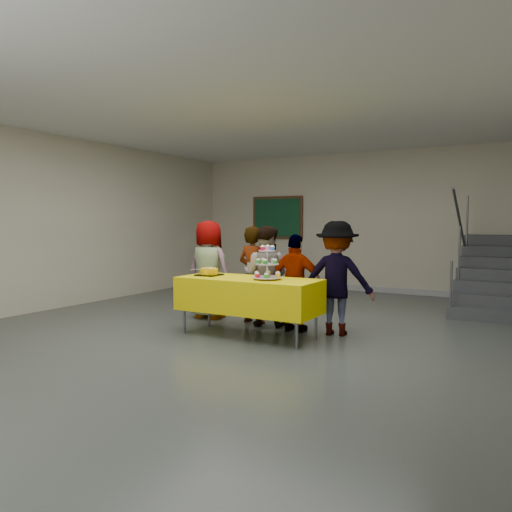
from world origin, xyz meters
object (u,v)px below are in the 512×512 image
(schoolchild_b, at_px, (253,275))
(schoolchild_d, at_px, (296,283))
(staircase, at_px, (500,280))
(bake_table, at_px, (248,294))
(schoolchild_c, at_px, (266,276))
(bear_cake, at_px, (209,271))
(schoolchild_e, at_px, (337,278))
(cupcake_stand, at_px, (267,267))
(noticeboard, at_px, (277,218))
(schoolchild_a, at_px, (209,269))

(schoolchild_b, height_order, schoolchild_d, schoolchild_b)
(staircase, bearing_deg, bake_table, -124.03)
(bake_table, bearing_deg, schoolchild_c, 100.74)
(bear_cake, relative_size, schoolchild_e, 0.24)
(schoolchild_c, xyz_separation_m, staircase, (2.86, 3.31, -0.24))
(bake_table, distance_m, cupcake_stand, 0.48)
(bear_cake, relative_size, noticeboard, 0.28)
(schoolchild_d, height_order, noticeboard, noticeboard)
(cupcake_stand, bearing_deg, noticeboard, 116.04)
(bear_cake, height_order, schoolchild_c, schoolchild_c)
(bake_table, relative_size, bear_cake, 5.25)
(schoolchild_a, relative_size, noticeboard, 1.18)
(cupcake_stand, xyz_separation_m, schoolchild_d, (0.15, 0.55, -0.27))
(bear_cake, height_order, noticeboard, noticeboard)
(cupcake_stand, height_order, schoolchild_c, schoolchild_c)
(noticeboard, bearing_deg, schoolchild_e, -53.83)
(bake_table, bearing_deg, schoolchild_d, 51.00)
(bake_table, height_order, schoolchild_d, schoolchild_d)
(bear_cake, xyz_separation_m, schoolchild_c, (0.50, 0.71, -0.10))
(schoolchild_d, bearing_deg, schoolchild_a, -11.65)
(schoolchild_d, height_order, schoolchild_e, schoolchild_e)
(schoolchild_e, bearing_deg, schoolchild_c, -14.51)
(schoolchild_a, bearing_deg, schoolchild_b, -176.95)
(schoolchild_a, height_order, noticeboard, noticeboard)
(schoolchild_d, xyz_separation_m, noticeboard, (-2.53, 4.33, 0.93))
(bear_cake, bearing_deg, schoolchild_c, 54.75)
(staircase, bearing_deg, schoolchild_d, -123.20)
(schoolchild_b, distance_m, schoolchild_c, 0.25)
(schoolchild_e, bearing_deg, schoolchild_a, -14.35)
(noticeboard, bearing_deg, staircase, -9.83)
(schoolchild_b, bearing_deg, schoolchild_a, 10.26)
(bear_cake, height_order, schoolchild_b, schoolchild_b)
(noticeboard, bearing_deg, schoolchild_d, -59.70)
(schoolchild_c, distance_m, schoolchild_e, 1.11)
(schoolchild_e, bearing_deg, bake_table, 22.63)
(schoolchild_a, xyz_separation_m, staircase, (3.90, 3.27, -0.28))
(cupcake_stand, distance_m, schoolchild_d, 0.63)
(bake_table, relative_size, schoolchild_b, 1.30)
(schoolchild_c, bearing_deg, staircase, -137.84)
(bake_table, height_order, cupcake_stand, cupcake_stand)
(schoolchild_b, height_order, schoolchild_c, schoolchild_c)
(schoolchild_e, xyz_separation_m, noticeboard, (-3.07, 4.20, 0.84))
(schoolchild_b, xyz_separation_m, schoolchild_e, (1.35, -0.11, 0.04))
(cupcake_stand, distance_m, schoolchild_b, 1.06)
(bake_table, relative_size, noticeboard, 1.45)
(noticeboard, bearing_deg, schoolchild_b, -67.17)
(bake_table, xyz_separation_m, staircase, (2.72, 4.03, -0.07))
(bake_table, bearing_deg, noticeboard, 113.30)
(schoolchild_c, height_order, staircase, staircase)
(bear_cake, relative_size, schoolchild_b, 0.25)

